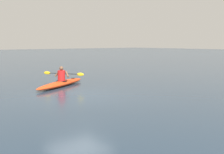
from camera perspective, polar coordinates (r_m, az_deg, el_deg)
ground_plane at (r=12.65m, az=-6.64°, el=-3.55°), size 160.00×160.00×0.00m
kayak at (r=15.26m, az=-9.96°, el=-1.28°), size 4.01×2.67×0.29m
kayaker at (r=15.25m, az=-9.88°, el=0.44°), size 1.22×2.09×0.75m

